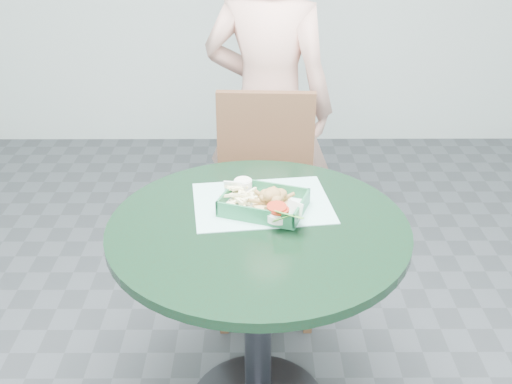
{
  "coord_description": "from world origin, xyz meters",
  "views": [
    {
      "loc": [
        -0.01,
        -1.55,
        1.7
      ],
      "look_at": [
        -0.01,
        0.1,
        0.83
      ],
      "focal_mm": 42.0,
      "sensor_mm": 36.0,
      "label": 1
    }
  ],
  "objects_px": {
    "dining_chair": "(266,191)",
    "sauce_ramekin": "(235,193)",
    "diner_person": "(268,98)",
    "crab_sandwich": "(273,203)",
    "food_basket": "(264,211)",
    "cafe_table": "(258,275)"
  },
  "relations": [
    {
      "from": "dining_chair",
      "to": "crab_sandwich",
      "type": "relative_size",
      "value": 7.52
    },
    {
      "from": "cafe_table",
      "to": "food_basket",
      "type": "distance_m",
      "value": 0.2
    },
    {
      "from": "diner_person",
      "to": "sauce_ramekin",
      "type": "xyz_separation_m",
      "value": [
        -0.12,
        -0.81,
        -0.04
      ]
    },
    {
      "from": "dining_chair",
      "to": "diner_person",
      "type": "height_order",
      "value": "diner_person"
    },
    {
      "from": "cafe_table",
      "to": "crab_sandwich",
      "type": "xyz_separation_m",
      "value": [
        0.05,
        0.08,
        0.22
      ]
    },
    {
      "from": "cafe_table",
      "to": "sauce_ramekin",
      "type": "bearing_deg",
      "value": 117.47
    },
    {
      "from": "cafe_table",
      "to": "diner_person",
      "type": "relative_size",
      "value": 0.54
    },
    {
      "from": "diner_person",
      "to": "crab_sandwich",
      "type": "height_order",
      "value": "diner_person"
    },
    {
      "from": "cafe_table",
      "to": "dining_chair",
      "type": "bearing_deg",
      "value": 86.88
    },
    {
      "from": "diner_person",
      "to": "food_basket",
      "type": "height_order",
      "value": "diner_person"
    },
    {
      "from": "dining_chair",
      "to": "food_basket",
      "type": "bearing_deg",
      "value": -89.15
    },
    {
      "from": "cafe_table",
      "to": "diner_person",
      "type": "xyz_separation_m",
      "value": [
        0.05,
        0.95,
        0.26
      ]
    },
    {
      "from": "dining_chair",
      "to": "crab_sandwich",
      "type": "xyz_separation_m",
      "value": [
        0.01,
        -0.59,
        0.27
      ]
    },
    {
      "from": "cafe_table",
      "to": "crab_sandwich",
      "type": "bearing_deg",
      "value": 57.85
    },
    {
      "from": "dining_chair",
      "to": "sauce_ramekin",
      "type": "bearing_deg",
      "value": -99.06
    },
    {
      "from": "diner_person",
      "to": "crab_sandwich",
      "type": "distance_m",
      "value": 0.88
    },
    {
      "from": "crab_sandwich",
      "to": "sauce_ramekin",
      "type": "bearing_deg",
      "value": 152.1
    },
    {
      "from": "crab_sandwich",
      "to": "sauce_ramekin",
      "type": "xyz_separation_m",
      "value": [
        -0.12,
        0.06,
        0.0
      ]
    },
    {
      "from": "dining_chair",
      "to": "sauce_ramekin",
      "type": "xyz_separation_m",
      "value": [
        -0.11,
        -0.53,
        0.27
      ]
    },
    {
      "from": "dining_chair",
      "to": "diner_person",
      "type": "distance_m",
      "value": 0.42
    },
    {
      "from": "cafe_table",
      "to": "diner_person",
      "type": "height_order",
      "value": "diner_person"
    },
    {
      "from": "diner_person",
      "to": "dining_chair",
      "type": "bearing_deg",
      "value": 102.98
    }
  ]
}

